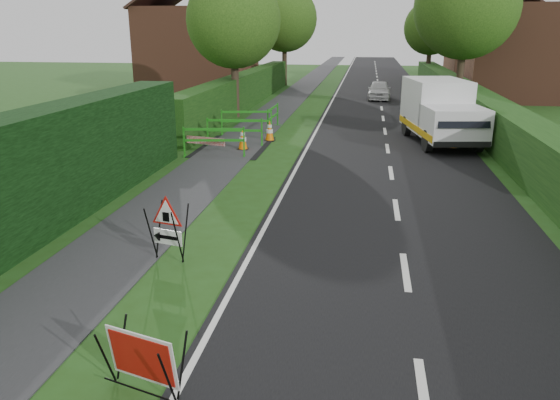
{
  "coord_description": "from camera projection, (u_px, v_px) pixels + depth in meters",
  "views": [
    {
      "loc": [
        1.69,
        -7.99,
        4.08
      ],
      "look_at": [
        0.03,
        2.54,
        0.74
      ],
      "focal_mm": 35.0,
      "sensor_mm": 36.0,
      "label": 1
    }
  ],
  "objects": [
    {
      "name": "ground",
      "position": [
        255.0,
        288.0,
        9.01
      ],
      "size": [
        120.0,
        120.0,
        0.0
      ],
      "primitive_type": "plane",
      "color": "#234915",
      "rests_on": "ground"
    },
    {
      "name": "road_surface",
      "position": [
        378.0,
        85.0,
        41.62
      ],
      "size": [
        6.0,
        90.0,
        0.02
      ],
      "primitive_type": "cube",
      "color": "black",
      "rests_on": "ground"
    },
    {
      "name": "footpath",
      "position": [
        307.0,
        84.0,
        42.44
      ],
      "size": [
        2.0,
        90.0,
        0.02
      ],
      "primitive_type": "cube",
      "color": "#2D2D30",
      "rests_on": "ground"
    },
    {
      "name": "hedge_west_far",
      "position": [
        246.0,
        106.0,
        30.49
      ],
      "size": [
        1.0,
        24.0,
        1.8
      ],
      "primitive_type": "cube",
      "color": "#14380F",
      "rests_on": "ground"
    },
    {
      "name": "hedge_east",
      "position": [
        480.0,
        130.0,
        23.12
      ],
      "size": [
        1.2,
        50.0,
        1.5
      ],
      "primitive_type": "cube",
      "color": "#14380F",
      "rests_on": "ground"
    },
    {
      "name": "house_west",
      "position": [
        199.0,
        47.0,
        37.91
      ],
      "size": [
        7.5,
        7.4,
        7.88
      ],
      "color": "brown",
      "rests_on": "ground"
    },
    {
      "name": "house_east_a",
      "position": [
        525.0,
        50.0,
        32.9
      ],
      "size": [
        7.5,
        7.4,
        7.88
      ],
      "color": "brown",
      "rests_on": "ground"
    },
    {
      "name": "house_east_b",
      "position": [
        493.0,
        44.0,
        45.94
      ],
      "size": [
        7.5,
        7.4,
        7.88
      ],
      "color": "brown",
      "rests_on": "ground"
    },
    {
      "name": "tree_nw",
      "position": [
        234.0,
        20.0,
        25.32
      ],
      "size": [
        4.4,
        4.4,
        6.7
      ],
      "color": "#2D2116",
      "rests_on": "ground"
    },
    {
      "name": "tree_ne",
      "position": [
        467.0,
        7.0,
        27.24
      ],
      "size": [
        5.2,
        5.2,
        7.79
      ],
      "color": "#2D2116",
      "rests_on": "ground"
    },
    {
      "name": "tree_fw",
      "position": [
        285.0,
        19.0,
        40.3
      ],
      "size": [
        4.8,
        4.8,
        7.24
      ],
      "color": "#2D2116",
      "rests_on": "ground"
    },
    {
      "name": "tree_fe",
      "position": [
        431.0,
        28.0,
        42.61
      ],
      "size": [
        4.2,
        4.2,
        6.33
      ],
      "color": "#2D2116",
      "rests_on": "ground"
    },
    {
      "name": "red_rect_sign",
      "position": [
        142.0,
        359.0,
        6.29
      ],
      "size": [
        1.04,
        0.79,
        0.79
      ],
      "rotation": [
        0.0,
        0.0,
        -0.29
      ],
      "color": "black",
      "rests_on": "ground"
    },
    {
      "name": "triangle_sign",
      "position": [
        165.0,
        224.0,
        9.85
      ],
      "size": [
        0.86,
        0.86,
        1.05
      ],
      "rotation": [
        0.0,
        0.0,
        -0.24
      ],
      "color": "black",
      "rests_on": "ground"
    },
    {
      "name": "works_van",
      "position": [
        440.0,
        110.0,
        20.26
      ],
      "size": [
        2.76,
        5.26,
        2.29
      ],
      "rotation": [
        0.0,
        0.0,
        0.17
      ],
      "color": "silver",
      "rests_on": "ground"
    },
    {
      "name": "traffic_cone_0",
      "position": [
        454.0,
        137.0,
        19.49
      ],
      "size": [
        0.38,
        0.38,
        0.79
      ],
      "color": "black",
      "rests_on": "ground"
    },
    {
      "name": "traffic_cone_1",
      "position": [
        458.0,
        128.0,
        21.26
      ],
      "size": [
        0.38,
        0.38,
        0.79
      ],
      "color": "black",
      "rests_on": "ground"
    },
    {
      "name": "traffic_cone_2",
      "position": [
        439.0,
        123.0,
        22.62
      ],
      "size": [
        0.38,
        0.38,
        0.79
      ],
      "color": "black",
      "rests_on": "ground"
    },
    {
      "name": "traffic_cone_3",
      "position": [
        243.0,
        139.0,
        19.24
      ],
      "size": [
        0.38,
        0.38,
        0.79
      ],
      "color": "black",
      "rests_on": "ground"
    },
    {
      "name": "traffic_cone_4",
      "position": [
        270.0,
        131.0,
        20.79
      ],
      "size": [
        0.38,
        0.38,
        0.79
      ],
      "color": "black",
      "rests_on": "ground"
    },
    {
      "name": "ped_barrier_0",
      "position": [
        214.0,
        138.0,
        18.15
      ],
      "size": [
        2.09,
        0.67,
        1.0
      ],
      "rotation": [
        0.0,
        0.0,
        0.16
      ],
      "color": "#1C7D16",
      "rests_on": "ground"
    },
    {
      "name": "ped_barrier_1",
      "position": [
        235.0,
        128.0,
        19.93
      ],
      "size": [
        2.09,
        0.57,
        1.0
      ],
      "rotation": [
        0.0,
        0.0,
        0.11
      ],
      "color": "#1C7D16",
      "rests_on": "ground"
    },
    {
      "name": "ped_barrier_2",
      "position": [
        247.0,
        119.0,
        21.99
      ],
      "size": [
        2.09,
        0.75,
        1.0
      ],
      "rotation": [
        0.0,
        0.0,
        0.2
      ],
      "color": "#1C7D16",
      "rests_on": "ground"
    },
    {
      "name": "ped_barrier_3",
      "position": [
        273.0,
        115.0,
        23.1
      ],
      "size": [
        0.43,
        2.07,
        1.0
      ],
      "rotation": [
        0.0,
        0.0,
        1.53
      ],
      "color": "#1C7D16",
      "rests_on": "ground"
    },
    {
      "name": "redwhite_plank",
      "position": [
        206.0,
        154.0,
        18.74
      ],
      "size": [
        1.46,
        0.43,
        0.25
      ],
      "primitive_type": "cube",
      "rotation": [
        0.0,
        0.0,
        -0.26
      ],
      "color": "red",
      "rests_on": "ground"
    },
    {
      "name": "hatchback_car",
      "position": [
        379.0,
        90.0,
        33.15
      ],
      "size": [
        1.38,
        3.31,
        1.12
      ],
      "primitive_type": "imported",
      "rotation": [
        0.0,
        0.0,
        -0.02
      ],
      "color": "silver",
      "rests_on": "ground"
    }
  ]
}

